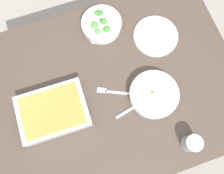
% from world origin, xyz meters
% --- Properties ---
extents(ground_plane, '(6.00, 6.00, 0.00)m').
position_xyz_m(ground_plane, '(0.00, 0.00, 0.00)').
color(ground_plane, '#9E9389').
extents(dining_table, '(1.20, 0.90, 0.74)m').
position_xyz_m(dining_table, '(0.00, 0.00, 0.65)').
color(dining_table, '#4C3D33').
rests_on(dining_table, ground_plane).
extents(stew_bowl, '(0.22, 0.22, 0.06)m').
position_xyz_m(stew_bowl, '(-0.16, 0.10, 0.77)').
color(stew_bowl, silver).
rests_on(stew_bowl, dining_table).
extents(broccoli_bowl, '(0.20, 0.20, 0.07)m').
position_xyz_m(broccoli_bowl, '(-0.05, -0.31, 0.77)').
color(broccoli_bowl, silver).
rests_on(broccoli_bowl, dining_table).
extents(baking_dish, '(0.30, 0.23, 0.06)m').
position_xyz_m(baking_dish, '(0.29, 0.03, 0.77)').
color(baking_dish, silver).
rests_on(baking_dish, dining_table).
extents(drink_cup, '(0.07, 0.07, 0.08)m').
position_xyz_m(drink_cup, '(-0.23, 0.35, 0.78)').
color(drink_cup, '#B2BCC6').
rests_on(drink_cup, dining_table).
extents(side_plate, '(0.22, 0.22, 0.01)m').
position_xyz_m(side_plate, '(-0.29, -0.17, 0.75)').
color(side_plate, white).
rests_on(side_plate, dining_table).
extents(spoon_by_stew, '(0.18, 0.05, 0.01)m').
position_xyz_m(spoon_by_stew, '(-0.08, 0.12, 0.74)').
color(spoon_by_stew, silver).
rests_on(spoon_by_stew, dining_table).
extents(spoon_by_broccoli, '(0.14, 0.14, 0.01)m').
position_xyz_m(spoon_by_broccoli, '(-0.02, -0.28, 0.74)').
color(spoon_by_broccoli, silver).
rests_on(spoon_by_broccoli, dining_table).
extents(fork_on_table, '(0.17, 0.09, 0.01)m').
position_xyz_m(fork_on_table, '(0.00, 0.03, 0.74)').
color(fork_on_table, silver).
rests_on(fork_on_table, dining_table).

